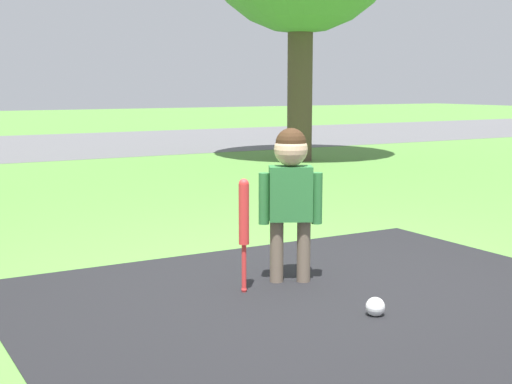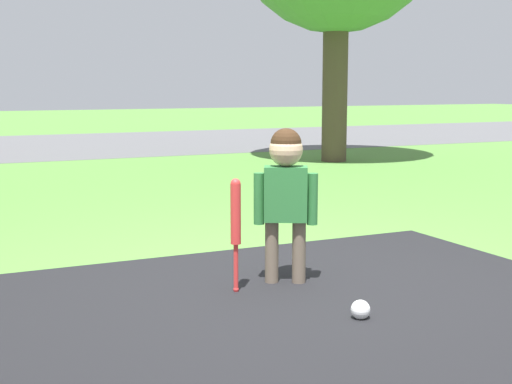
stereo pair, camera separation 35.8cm
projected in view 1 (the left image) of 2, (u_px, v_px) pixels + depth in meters
ground_plane at (306, 285)px, 4.13m from camera, size 60.00×60.00×0.00m
child at (291, 183)px, 4.10m from camera, size 0.33×0.24×0.91m
baseball_bat at (244, 219)px, 3.91m from camera, size 0.06×0.06×0.64m
sports_ball at (375, 307)px, 3.56m from camera, size 0.10×0.10×0.10m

